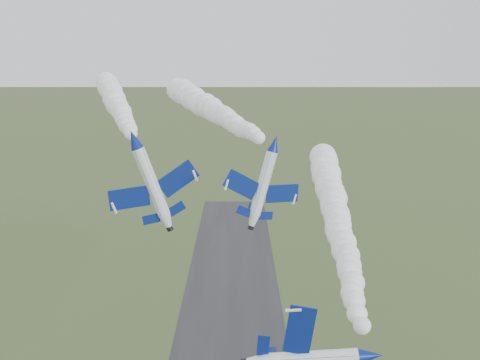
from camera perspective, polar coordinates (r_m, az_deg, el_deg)
The scene contains 6 objects.
jet_lead at distance 52.14m, azimuth 13.84°, elevation -17.80°, with size 4.06×13.00×10.68m.
smoke_trail_jet_lead at distance 86.68m, azimuth 10.09°, elevation -3.23°, with size 5.80×71.62×5.80m, color white, non-canonical shape.
jet_pair_left at distance 68.02m, azimuth -11.24°, elevation 4.30°, with size 11.49×14.12×4.67m.
smoke_trail_jet_pair_left at distance 107.76m, azimuth -13.20°, elevation 8.27°, with size 5.20×73.05×5.20m, color white, non-canonical shape.
jet_pair_right at distance 67.01m, azimuth 3.75°, elevation 3.91°, with size 10.11×12.13×3.90m.
smoke_trail_jet_pair_right at distance 94.41m, azimuth -3.25°, elevation 7.67°, with size 5.00×52.85×5.00m, color white, non-canonical shape.
Camera 1 is at (1.71, -50.73, 58.47)m, focal length 40.00 mm.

